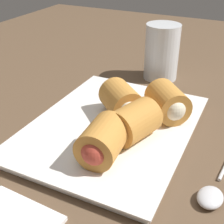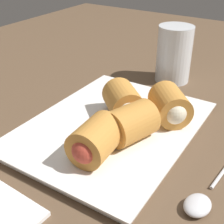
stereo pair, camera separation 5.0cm
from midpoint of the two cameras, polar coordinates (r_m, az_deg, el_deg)
The scene contains 8 objects.
table_surface at distance 51.06cm, azimuth 0.96°, elevation -6.29°, with size 180.00×140.00×2.00cm.
serving_plate at distance 52.39cm, azimuth 2.73°, elevation -2.94°, with size 32.82×25.25×1.50cm.
roll_front_left at distance 52.72cm, azimuth 13.37°, elevation 0.97°, with size 9.06×8.94×5.70cm.
roll_front_right at distance 46.77cm, azimuth 6.10°, elevation -2.31°, with size 8.63×7.62×5.70cm.
roll_back_left at distance 42.80cm, azimuth 0.03°, elevation -5.51°, with size 8.24×6.21×5.70cm.
roll_back_right at distance 52.83cm, azimuth 4.62°, elevation 1.81°, with size 8.97×9.05×5.70cm.
spoon at distance 41.89cm, azimuth 19.42°, elevation -15.15°, with size 16.00×3.57×1.42cm.
drinking_glass at distance 71.14cm, azimuth 13.02°, elevation 10.29°, with size 7.59×7.59×12.29cm.
Camera 2 is at (-34.02, -23.50, 31.19)cm, focal length 50.00 mm.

